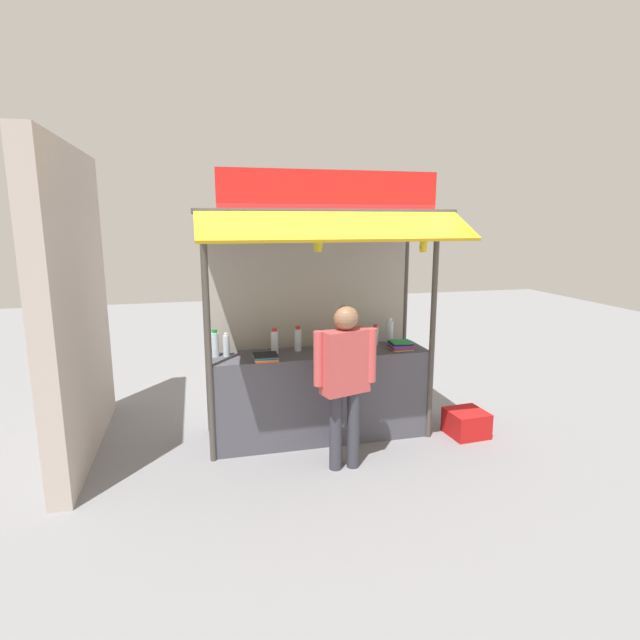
% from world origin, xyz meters
% --- Properties ---
extents(ground_plane, '(20.00, 20.00, 0.00)m').
position_xyz_m(ground_plane, '(0.00, 0.00, 0.00)').
color(ground_plane, gray).
extents(stall_counter, '(2.33, 0.55, 0.97)m').
position_xyz_m(stall_counter, '(0.00, 0.00, 0.48)').
color(stall_counter, '#4C4C56').
rests_on(stall_counter, ground).
extents(stall_structure, '(2.53, 1.48, 2.81)m').
position_xyz_m(stall_structure, '(0.00, 0.15, 1.69)').
color(stall_structure, '#4C4742').
rests_on(stall_structure, ground).
extents(water_bottle_front_right, '(0.08, 0.08, 0.28)m').
position_xyz_m(water_bottle_front_right, '(-1.09, 0.09, 1.10)').
color(water_bottle_front_right, silver).
rests_on(water_bottle_front_right, stall_counter).
extents(water_bottle_far_right, '(0.08, 0.08, 0.29)m').
position_xyz_m(water_bottle_far_right, '(0.87, 0.20, 1.11)').
color(water_bottle_far_right, silver).
rests_on(water_bottle_far_right, stall_counter).
extents(water_bottle_front_left, '(0.08, 0.08, 0.28)m').
position_xyz_m(water_bottle_front_left, '(-0.48, 0.06, 1.10)').
color(water_bottle_front_left, silver).
rests_on(water_bottle_front_left, stall_counter).
extents(water_bottle_back_right, '(0.07, 0.07, 0.24)m').
position_xyz_m(water_bottle_back_right, '(-0.98, 0.09, 1.08)').
color(water_bottle_back_right, silver).
rests_on(water_bottle_back_right, stall_counter).
extents(water_bottle_left, '(0.08, 0.08, 0.27)m').
position_xyz_m(water_bottle_left, '(-0.22, 0.11, 1.10)').
color(water_bottle_left, silver).
rests_on(water_bottle_left, stall_counter).
extents(water_bottle_mid_left, '(0.07, 0.07, 0.24)m').
position_xyz_m(water_bottle_mid_left, '(0.68, 0.15, 1.08)').
color(water_bottle_mid_left, silver).
rests_on(water_bottle_mid_left, stall_counter).
extents(magazine_stack_right, '(0.24, 0.30, 0.09)m').
position_xyz_m(magazine_stack_right, '(0.31, -0.14, 1.02)').
color(magazine_stack_right, green).
rests_on(magazine_stack_right, stall_counter).
extents(magazine_stack_far_left, '(0.26, 0.26, 0.08)m').
position_xyz_m(magazine_stack_far_left, '(0.89, -0.07, 1.01)').
color(magazine_stack_far_left, yellow).
rests_on(magazine_stack_far_left, stall_counter).
extents(magazine_stack_center, '(0.26, 0.26, 0.06)m').
position_xyz_m(magazine_stack_center, '(-0.61, -0.18, 1.00)').
color(magazine_stack_center, red).
rests_on(magazine_stack_center, stall_counter).
extents(banana_bunch_leftmost, '(0.11, 0.10, 0.27)m').
position_xyz_m(banana_bunch_leftmost, '(-0.11, -0.37, 2.14)').
color(banana_bunch_leftmost, '#332D23').
extents(banana_bunch_rightmost, '(0.10, 0.09, 0.29)m').
position_xyz_m(banana_bunch_rightmost, '(0.97, -0.38, 2.10)').
color(banana_bunch_rightmost, '#332D23').
extents(vendor_person, '(0.60, 0.32, 1.60)m').
position_xyz_m(vendor_person, '(0.06, -0.73, 0.96)').
color(vendor_person, '#383842').
rests_on(vendor_person, ground).
extents(plastic_crate, '(0.43, 0.43, 0.28)m').
position_xyz_m(plastic_crate, '(1.59, -0.34, 0.14)').
color(plastic_crate, red).
rests_on(plastic_crate, ground).
extents(neighbour_wall, '(0.20, 2.40, 3.05)m').
position_xyz_m(neighbour_wall, '(-2.43, 0.30, 1.53)').
color(neighbour_wall, '#BDB0A6').
rests_on(neighbour_wall, ground).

